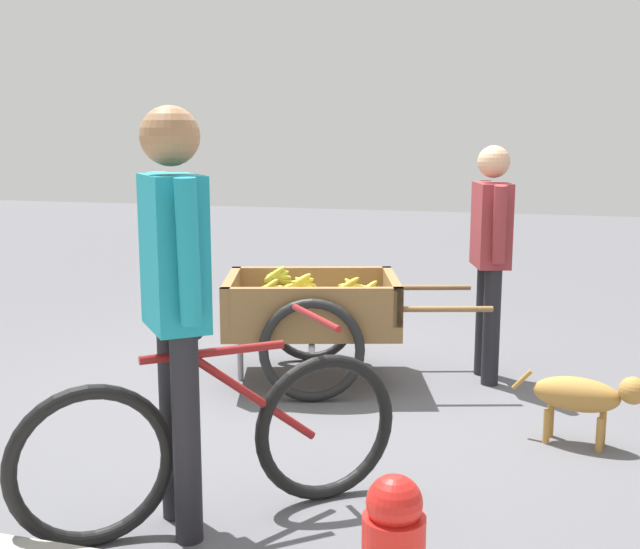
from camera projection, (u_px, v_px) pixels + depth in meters
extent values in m
plane|color=#56565B|center=(326.00, 401.00, 4.79)|extent=(24.00, 24.00, 0.00)
cube|color=olive|center=(312.00, 320.00, 5.14)|extent=(1.28, 1.08, 0.10)
cube|color=olive|center=(231.00, 295.00, 5.11)|extent=(0.28, 0.78, 0.24)
cube|color=olive|center=(392.00, 295.00, 5.12)|extent=(0.28, 0.78, 0.24)
cube|color=olive|center=(312.00, 307.00, 4.75)|extent=(1.07, 0.37, 0.24)
cube|color=olive|center=(312.00, 284.00, 5.48)|extent=(1.07, 0.37, 0.24)
torus|color=black|center=(312.00, 351.00, 4.72)|extent=(0.63, 0.24, 0.64)
torus|color=black|center=(312.00, 317.00, 5.59)|extent=(0.63, 0.24, 0.64)
cylinder|color=#9E9EA8|center=(312.00, 332.00, 5.16)|extent=(0.29, 0.86, 0.04)
cylinder|color=olive|center=(448.00, 309.00, 4.79)|extent=(0.54, 0.19, 0.04)
cylinder|color=olive|center=(431.00, 288.00, 5.46)|extent=(0.54, 0.19, 0.04)
cylinder|color=#9E9EA8|center=(240.00, 354.00, 5.18)|extent=(0.04, 0.04, 0.35)
ellipsoid|color=gold|center=(328.00, 304.00, 5.11)|extent=(0.18, 0.07, 0.13)
ellipsoid|color=gold|center=(326.00, 303.00, 5.10)|extent=(0.18, 0.14, 0.08)
ellipsoid|color=gold|center=(324.00, 301.00, 5.09)|extent=(0.19, 0.07, 0.08)
ellipsoid|color=gold|center=(322.00, 300.00, 5.08)|extent=(0.17, 0.12, 0.14)
ellipsoid|color=gold|center=(281.00, 280.00, 5.38)|extent=(0.18, 0.08, 0.13)
ellipsoid|color=gold|center=(280.00, 278.00, 5.37)|extent=(0.19, 0.06, 0.10)
ellipsoid|color=gold|center=(278.00, 277.00, 5.37)|extent=(0.18, 0.06, 0.05)
ellipsoid|color=gold|center=(277.00, 276.00, 5.36)|extent=(0.19, 0.11, 0.10)
ellipsoid|color=gold|center=(275.00, 274.00, 5.35)|extent=(0.17, 0.09, 0.15)
ellipsoid|color=gold|center=(374.00, 294.00, 4.94)|extent=(0.17, 0.11, 0.14)
ellipsoid|color=gold|center=(371.00, 293.00, 4.93)|extent=(0.19, 0.11, 0.08)
ellipsoid|color=gold|center=(369.00, 291.00, 4.92)|extent=(0.19, 0.06, 0.09)
ellipsoid|color=gold|center=(367.00, 290.00, 4.91)|extent=(0.16, 0.14, 0.14)
ellipsoid|color=gold|center=(349.00, 309.00, 4.89)|extent=(0.17, 0.13, 0.13)
ellipsoid|color=gold|center=(347.00, 307.00, 4.88)|extent=(0.19, 0.11, 0.08)
ellipsoid|color=gold|center=(345.00, 306.00, 4.88)|extent=(0.19, 0.12, 0.08)
ellipsoid|color=gold|center=(343.00, 305.00, 4.87)|extent=(0.19, 0.08, 0.12)
ellipsoid|color=gold|center=(287.00, 296.00, 5.27)|extent=(0.18, 0.06, 0.13)
ellipsoid|color=gold|center=(284.00, 294.00, 5.26)|extent=(0.19, 0.09, 0.05)
ellipsoid|color=gold|center=(281.00, 293.00, 5.25)|extent=(0.17, 0.11, 0.15)
ellipsoid|color=gold|center=(293.00, 300.00, 4.96)|extent=(0.18, 0.08, 0.13)
ellipsoid|color=gold|center=(292.00, 299.00, 4.95)|extent=(0.19, 0.10, 0.10)
ellipsoid|color=gold|center=(290.00, 298.00, 4.94)|extent=(0.18, 0.06, 0.05)
ellipsoid|color=gold|center=(288.00, 296.00, 4.93)|extent=(0.19, 0.07, 0.09)
ellipsoid|color=gold|center=(286.00, 295.00, 4.93)|extent=(0.18, 0.07, 0.14)
ellipsoid|color=gold|center=(275.00, 294.00, 4.88)|extent=(0.17, 0.08, 0.15)
ellipsoid|color=gold|center=(273.00, 293.00, 4.87)|extent=(0.19, 0.06, 0.10)
ellipsoid|color=gold|center=(271.00, 292.00, 4.87)|extent=(0.18, 0.06, 0.05)
ellipsoid|color=gold|center=(269.00, 290.00, 4.86)|extent=(0.19, 0.10, 0.10)
ellipsoid|color=gold|center=(267.00, 289.00, 4.85)|extent=(0.17, 0.13, 0.15)
ellipsoid|color=gold|center=(306.00, 285.00, 5.22)|extent=(0.18, 0.06, 0.14)
ellipsoid|color=gold|center=(304.00, 284.00, 5.21)|extent=(0.18, 0.15, 0.09)
ellipsoid|color=gold|center=(301.00, 283.00, 5.20)|extent=(0.18, 0.14, 0.09)
ellipsoid|color=gold|center=(299.00, 281.00, 5.19)|extent=(0.18, 0.11, 0.14)
ellipsoid|color=gold|center=(355.00, 287.00, 5.32)|extent=(0.17, 0.06, 0.15)
ellipsoid|color=gold|center=(351.00, 286.00, 5.31)|extent=(0.18, 0.07, 0.05)
ellipsoid|color=gold|center=(348.00, 285.00, 5.31)|extent=(0.18, 0.11, 0.13)
ellipsoid|color=gold|center=(327.00, 300.00, 5.14)|extent=(0.17, 0.06, 0.15)
ellipsoid|color=gold|center=(325.00, 298.00, 5.13)|extent=(0.19, 0.11, 0.11)
ellipsoid|color=gold|center=(323.00, 297.00, 5.12)|extent=(0.18, 0.14, 0.05)
ellipsoid|color=gold|center=(321.00, 296.00, 5.12)|extent=(0.19, 0.06, 0.11)
ellipsoid|color=gold|center=(320.00, 294.00, 5.11)|extent=(0.18, 0.06, 0.12)
cylinder|color=black|center=(491.00, 327.00, 5.05)|extent=(0.11, 0.11, 0.76)
cylinder|color=black|center=(484.00, 319.00, 5.27)|extent=(0.11, 0.11, 0.76)
cube|color=maroon|center=(491.00, 225.00, 5.04)|extent=(0.29, 0.38, 0.54)
sphere|color=tan|center=(494.00, 162.00, 4.97)|extent=(0.20, 0.20, 0.20)
cylinder|color=maroon|center=(500.00, 225.00, 4.82)|extent=(0.08, 0.13, 0.49)
cylinder|color=maroon|center=(484.00, 217.00, 5.26)|extent=(0.08, 0.14, 0.49)
torus|color=black|center=(326.00, 428.00, 3.46)|extent=(0.54, 0.47, 0.66)
torus|color=black|center=(92.00, 466.00, 3.06)|extent=(0.54, 0.47, 0.66)
cylinder|color=maroon|center=(214.00, 352.00, 3.19)|extent=(0.48, 0.41, 0.04)
cylinder|color=maroon|center=(186.00, 398.00, 3.17)|extent=(0.10, 0.09, 0.45)
cylinder|color=maroon|center=(257.00, 399.00, 3.30)|extent=(0.43, 0.37, 0.43)
ellipsoid|color=black|center=(179.00, 334.00, 3.11)|extent=(0.20, 0.08, 0.06)
cylinder|color=maroon|center=(316.00, 318.00, 3.35)|extent=(0.32, 0.37, 0.03)
cylinder|color=black|center=(173.00, 421.00, 3.28)|extent=(0.11, 0.11, 0.85)
cylinder|color=black|center=(187.00, 439.00, 3.08)|extent=(0.11, 0.11, 0.85)
cube|color=teal|center=(174.00, 252.00, 3.05)|extent=(0.37, 0.39, 0.60)
sphere|color=#9E704C|center=(170.00, 136.00, 2.98)|extent=(0.23, 0.23, 0.23)
cylinder|color=teal|center=(161.00, 238.00, 3.25)|extent=(0.08, 0.10, 0.54)
cylinder|color=teal|center=(188.00, 252.00, 2.85)|extent=(0.08, 0.10, 0.54)
ellipsoid|color=#AD7A38|center=(576.00, 394.00, 4.08)|extent=(0.47, 0.26, 0.18)
sphere|color=#AD7A38|center=(633.00, 391.00, 3.96)|extent=(0.14, 0.14, 0.14)
cylinder|color=#AD7A38|center=(522.00, 379.00, 4.20)|extent=(0.11, 0.04, 0.12)
cylinder|color=#AD7A38|center=(602.00, 428.00, 4.11)|extent=(0.04, 0.04, 0.18)
cylinder|color=#AD7A38|center=(600.00, 435.00, 4.01)|extent=(0.04, 0.04, 0.18)
cylinder|color=#AD7A38|center=(550.00, 420.00, 4.22)|extent=(0.04, 0.04, 0.18)
cylinder|color=#AD7A38|center=(547.00, 427.00, 4.13)|extent=(0.04, 0.04, 0.18)
sphere|color=red|center=(394.00, 503.00, 2.19)|extent=(0.16, 0.16, 0.16)
cylinder|color=#B21E1E|center=(239.00, 311.00, 6.58)|extent=(0.22, 0.22, 0.29)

